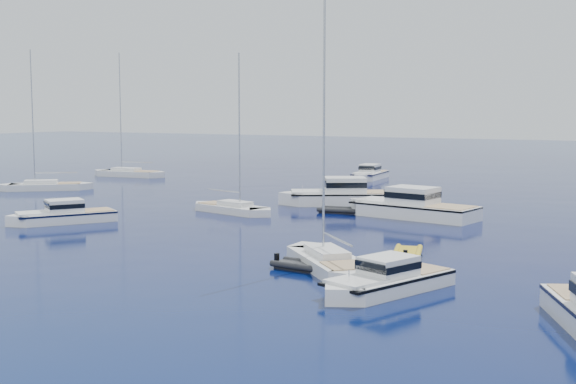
# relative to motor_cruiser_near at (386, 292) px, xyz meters

# --- Properties ---
(ground) EXTENTS (400.00, 400.00, 0.00)m
(ground) POSITION_rel_motor_cruiser_near_xyz_m (-13.03, -5.60, 0.00)
(ground) COLOR #081F50
(ground) RESTS_ON ground
(motor_cruiser_near) EXTENTS (5.51, 9.04, 2.27)m
(motor_cruiser_near) POSITION_rel_motor_cruiser_near_xyz_m (0.00, 0.00, 0.00)
(motor_cruiser_near) COLOR silver
(motor_cruiser_near) RESTS_ON ground
(motor_cruiser_left) EXTENTS (7.23, 9.06, 2.37)m
(motor_cruiser_left) POSITION_rel_motor_cruiser_near_xyz_m (-30.73, 9.50, 0.00)
(motor_cruiser_left) COLOR white
(motor_cruiser_left) RESTS_ON ground
(motor_cruiser_centre) EXTENTS (12.94, 5.99, 3.27)m
(motor_cruiser_centre) POSITION_rel_motor_cruiser_near_xyz_m (-7.47, 25.38, 0.00)
(motor_cruiser_centre) COLOR white
(motor_cruiser_centre) RESTS_ON ground
(motor_cruiser_distant) EXTENTS (12.82, 9.58, 3.30)m
(motor_cruiser_distant) POSITION_rel_motor_cruiser_near_xyz_m (-15.92, 30.57, 0.00)
(motor_cruiser_distant) COLOR silver
(motor_cruiser_distant) RESTS_ON ground
(motor_cruiser_horizon) EXTENTS (3.58, 9.52, 2.45)m
(motor_cruiser_horizon) POSITION_rel_motor_cruiser_near_xyz_m (-23.41, 56.04, 0.00)
(motor_cruiser_horizon) COLOR white
(motor_cruiser_horizon) RESTS_ON ground
(sailboat_mid_r) EXTENTS (9.55, 9.66, 15.84)m
(sailboat_mid_r) POSITION_rel_motor_cruiser_near_xyz_m (-4.74, 3.67, 0.00)
(sailboat_mid_r) COLOR silver
(sailboat_mid_r) RESTS_ON ground
(sailboat_mid_l) EXTENTS (10.27, 9.03, 16.02)m
(sailboat_mid_l) POSITION_rel_motor_cruiser_near_xyz_m (-50.33, 26.76, 0.00)
(sailboat_mid_l) COLOR silver
(sailboat_mid_l) RESTS_ON ground
(sailboat_centre) EXTENTS (9.98, 4.78, 14.21)m
(sailboat_centre) POSITION_rel_motor_cruiser_near_xyz_m (-22.07, 20.85, 0.00)
(sailboat_centre) COLOR silver
(sailboat_centre) RESTS_ON ground
(sailboat_far_l) EXTENTS (11.82, 4.19, 17.01)m
(sailboat_far_l) POSITION_rel_motor_cruiser_near_xyz_m (-53.19, 44.45, 0.00)
(sailboat_far_l) COLOR silver
(sailboat_far_l) RESTS_ON ground
(tender_yellow) EXTENTS (2.96, 4.13, 0.95)m
(tender_yellow) POSITION_rel_motor_cruiser_near_xyz_m (-2.07, 9.19, 0.00)
(tender_yellow) COLOR gold
(tender_yellow) RESTS_ON ground
(tender_grey_near) EXTENTS (3.80, 2.38, 0.95)m
(tender_grey_near) POSITION_rel_motor_cruiser_near_xyz_m (-5.96, 2.76, 0.00)
(tender_grey_near) COLOR black
(tender_grey_near) RESTS_ON ground
(tender_grey_far) EXTENTS (4.46, 2.82, 0.95)m
(tender_grey_far) POSITION_rel_motor_cruiser_near_xyz_m (-13.59, 25.19, 0.00)
(tender_grey_far) COLOR black
(tender_grey_far) RESTS_ON ground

